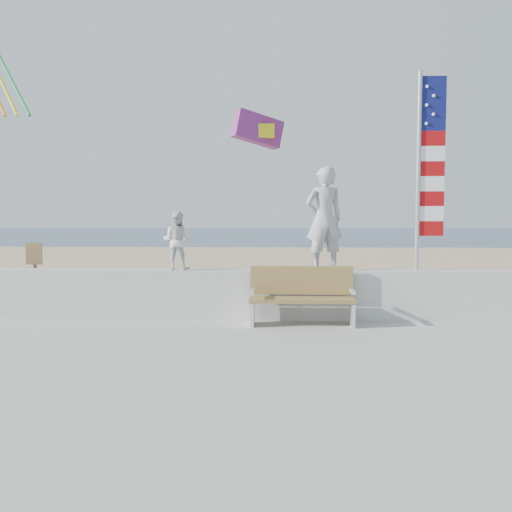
% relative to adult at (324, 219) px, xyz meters
% --- Properties ---
extents(ground, '(220.00, 220.00, 0.00)m').
position_rel_adult_xyz_m(ground, '(-1.42, -2.00, -2.01)').
color(ground, '#293E53').
rests_on(ground, ground).
extents(sand, '(90.00, 40.00, 0.08)m').
position_rel_adult_xyz_m(sand, '(-1.42, 7.00, -1.97)').
color(sand, tan).
rests_on(sand, ground).
extents(boardwalk, '(50.00, 12.40, 0.10)m').
position_rel_adult_xyz_m(boardwalk, '(-1.42, -6.00, -1.88)').
color(boardwalk, '#ACABA6').
rests_on(boardwalk, sand).
extents(seawall, '(30.00, 0.35, 0.90)m').
position_rel_adult_xyz_m(seawall, '(-1.42, 0.00, -1.38)').
color(seawall, beige).
rests_on(seawall, boardwalk).
extents(adult, '(0.77, 0.60, 1.86)m').
position_rel_adult_xyz_m(adult, '(0.00, 0.00, 0.00)').
color(adult, '#A3A2A8').
rests_on(adult, seawall).
extents(child, '(0.57, 0.47, 1.06)m').
position_rel_adult_xyz_m(child, '(-2.68, 0.00, -0.40)').
color(child, silver).
rests_on(child, seawall).
extents(bench, '(1.80, 0.57, 1.00)m').
position_rel_adult_xyz_m(bench, '(-0.41, -0.45, -1.32)').
color(bench, olive).
rests_on(bench, boardwalk).
extents(flag, '(0.50, 0.08, 3.50)m').
position_rel_adult_xyz_m(flag, '(1.78, -0.00, 0.98)').
color(flag, silver).
rests_on(flag, seawall).
extents(parafoil_kite, '(1.12, 0.77, 0.77)m').
position_rel_adult_xyz_m(parafoil_kite, '(-1.24, 1.62, 1.85)').
color(parafoil_kite, red).
rests_on(parafoil_kite, ground).
extents(sign, '(0.32, 0.07, 1.46)m').
position_rel_adult_xyz_m(sign, '(-5.59, 0.57, -1.07)').
color(sign, brown).
rests_on(sign, sand).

